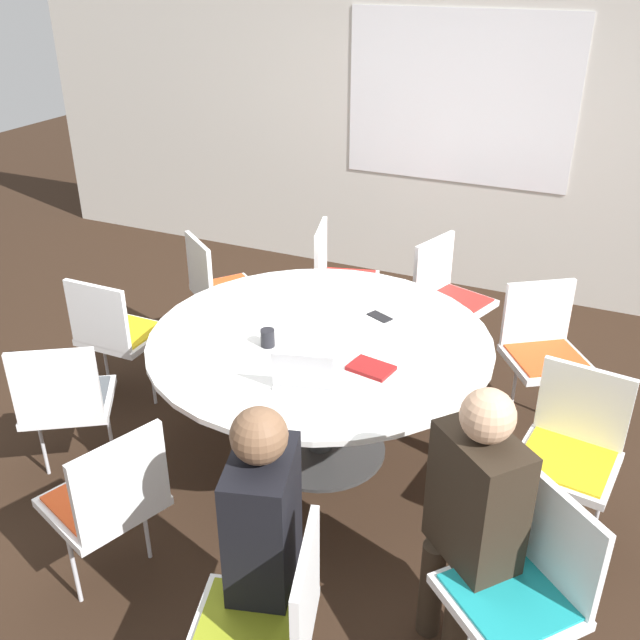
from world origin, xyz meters
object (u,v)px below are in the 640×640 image
Objects in this scene: chair_3 at (543,345)px; chair_0 at (270,621)px; person_0 at (259,526)px; spiral_notebook at (371,368)px; cell_phone at (380,317)px; chair_9 at (109,496)px; chair_2 at (572,444)px; laptop at (305,376)px; chair_4 at (447,292)px; chair_5 at (339,273)px; chair_1 at (525,581)px; coffee_cup at (268,338)px; person_1 at (473,506)px; chair_7 at (115,329)px; chair_8 at (65,397)px; chair_6 at (219,284)px.

chair_0 is at bearing 42.55° from chair_3.
person_0 is 5.27× the size of spiral_notebook.
cell_phone is (-0.85, -0.47, 0.22)m from chair_3.
cell_phone is (0.61, 1.62, 0.22)m from chair_9.
chair_2 is at bearing 5.91° from spiral_notebook.
laptop is (-0.93, -1.28, 0.27)m from chair_3.
chair_4 and chair_5 have the same top height.
laptop is (-0.24, 0.88, 0.08)m from person_0.
chair_0 is 1.00× the size of chair_9.
coffee_cup is (-1.49, 0.81, 0.26)m from chair_1.
person_1 is at bearing -74.00° from person_0.
chair_7 is at bearing -165.06° from cell_phone.
chair_3 is 1.00× the size of chair_4.
chair_8 is at bearing -16.68° from chair_4.
chair_8 is 1.73m from cell_phone.
chair_6 is 0.71× the size of person_0.
chair_7 is 1.00× the size of chair_8.
chair_6 is 1.77m from spiral_notebook.
cell_phone is at bearing -11.00° from chair_1.
laptop is 0.82m from cell_phone.
person_0 is at bearing -74.98° from chair_9.
chair_7 is at bearing 6.58° from chair_2.
chair_2 is 2.09m from chair_9.
chair_2 is 2.52m from chair_8.
chair_4 and chair_8 have the same top height.
laptop is at bearing 24.32° from chair_2.
chair_1 and chair_8 have the same top height.
chair_2 is (0.82, 1.45, 0.00)m from chair_0.
chair_0 is 9.38× the size of coffee_cup.
chair_1 is 1.00× the size of chair_3.
cell_phone is at bearing -15.81° from person_1.
person_1 is at bearing 137.63° from laptop.
chair_1 is at bearing -38.25° from chair_8.
person_1 reaches higher than laptop.
chair_1 is 0.71× the size of person_1.
cell_phone is (-0.16, 1.69, 0.03)m from person_0.
person_1 reaches higher than chair_6.
person_0 reaches higher than chair_4.
chair_7 is 1.72m from spiral_notebook.
chair_6 is 1.00× the size of chair_9.
chair_1 is 3.77× the size of spiral_notebook.
chair_9 is 9.38× the size of coffee_cup.
chair_5 is 0.71× the size of person_1.
chair_1 is 1.00× the size of chair_5.
chair_0 is 1.00× the size of chair_4.
chair_7 is 1.53m from chair_9.
person_1 reaches higher than cell_phone.
chair_7 is at bearing 173.34° from coffee_cup.
person_0 is (0.01, -2.63, 0.19)m from chair_4.
chair_1 is 1.00× the size of chair_4.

